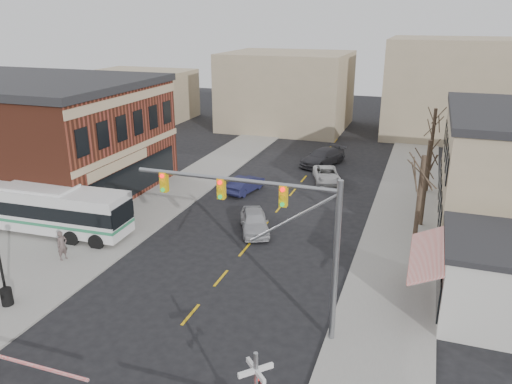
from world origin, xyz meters
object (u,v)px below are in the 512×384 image
(car_b, at_px, (245,184))
(pedestrian_far, at_px, (73,230))
(trash_bin, at_px, (7,297))
(pedestrian_near, at_px, (62,246))
(transit_bus, at_px, (42,208))
(car_c, at_px, (326,175))
(car_d, at_px, (322,157))
(car_a, at_px, (254,221))
(traffic_signal_mast, at_px, (278,221))

(car_b, distance_m, pedestrian_far, 15.36)
(car_b, xyz_separation_m, pedestrian_far, (-7.42, -13.45, 0.14))
(trash_bin, height_order, pedestrian_near, pedestrian_near)
(transit_bus, relative_size, pedestrian_far, 8.73)
(car_c, relative_size, car_d, 0.82)
(transit_bus, bearing_deg, car_a, 19.66)
(car_b, distance_m, pedestrian_near, 17.16)
(car_a, bearing_deg, transit_bus, 175.19)
(car_d, bearing_deg, car_b, -89.12)
(car_b, xyz_separation_m, car_d, (4.59, 10.40, 0.12))
(car_d, distance_m, pedestrian_far, 26.70)
(pedestrian_near, height_order, pedestrian_far, pedestrian_near)
(car_b, height_order, pedestrian_near, pedestrian_near)
(traffic_signal_mast, bearing_deg, car_b, 114.67)
(traffic_signal_mast, relative_size, car_a, 2.15)
(trash_bin, bearing_deg, pedestrian_near, 97.57)
(trash_bin, distance_m, car_d, 33.24)
(transit_bus, xyz_separation_m, pedestrian_near, (4.22, -3.21, -0.80))
(car_d, bearing_deg, pedestrian_near, -87.63)
(pedestrian_far, bearing_deg, car_c, -3.26)
(traffic_signal_mast, xyz_separation_m, car_b, (-8.47, 18.45, -5.02))
(car_d, bearing_deg, car_a, -68.55)
(car_a, bearing_deg, car_c, 54.50)
(car_a, xyz_separation_m, pedestrian_near, (-9.80, -8.22, 0.28))
(car_c, bearing_deg, car_d, 87.36)
(trash_bin, height_order, car_d, car_d)
(car_b, height_order, car_d, car_d)
(car_c, bearing_deg, car_a, -119.76)
(car_b, height_order, car_c, car_b)
(pedestrian_near, xyz_separation_m, pedestrian_far, (-1.18, 2.53, -0.20))
(trash_bin, xyz_separation_m, car_b, (5.54, 21.26, 0.13))
(trash_bin, bearing_deg, transit_bus, 120.10)
(car_b, xyz_separation_m, car_c, (6.09, 5.20, -0.06))
(car_d, bearing_deg, trash_bin, -83.05)
(car_a, relative_size, car_b, 1.06)
(pedestrian_near, bearing_deg, traffic_signal_mast, -81.44)
(transit_bus, distance_m, trash_bin, 9.89)
(traffic_signal_mast, distance_m, car_c, 24.30)
(transit_bus, bearing_deg, car_b, 50.69)
(car_d, bearing_deg, car_c, -49.22)
(car_c, distance_m, pedestrian_far, 23.03)
(transit_bus, bearing_deg, car_d, 57.00)
(traffic_signal_mast, xyz_separation_m, pedestrian_near, (-14.71, 2.47, -4.67))
(transit_bus, bearing_deg, trash_bin, -59.90)
(pedestrian_far, bearing_deg, trash_bin, -133.77)
(car_b, relative_size, car_c, 0.92)
(traffic_signal_mast, xyz_separation_m, car_d, (-3.88, 28.85, -4.90))
(trash_bin, relative_size, car_b, 0.21)
(traffic_signal_mast, distance_m, car_a, 12.76)
(car_a, relative_size, pedestrian_near, 2.45)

